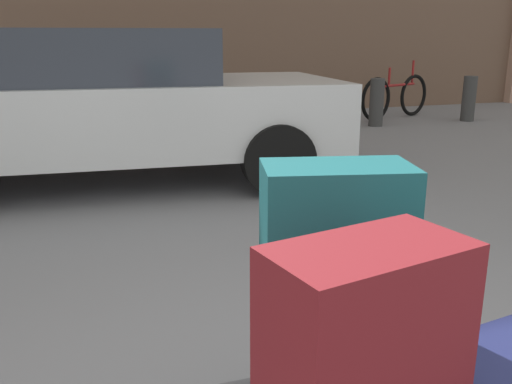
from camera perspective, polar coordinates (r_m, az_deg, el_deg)
The scene contains 6 objects.
suitcase_teal_front_left at distance 1.55m, azimuth 7.98°, elevation -9.93°, with size 0.39×0.21×0.70m, color #144C51.
parked_car at distance 5.40m, azimuth -15.71°, elevation 8.85°, with size 4.43×2.18×1.42m.
bicycle_leaning at distance 9.82m, azimuth 14.19°, elevation 9.54°, with size 1.66×0.70×0.96m.
bollard_kerb_near at distance 8.28m, azimuth 3.82°, elevation 8.86°, with size 0.22×0.22×0.73m, color #383838.
bollard_kerb_mid at distance 8.90m, azimuth 12.34°, elevation 9.02°, with size 0.22×0.22×0.73m, color #383838.
bollard_kerb_far at distance 9.88m, azimuth 21.12°, elevation 8.97°, with size 0.22×0.22×0.73m, color #383838.
Camera 1 is at (-0.73, -1.04, 1.36)m, focal length 38.76 mm.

